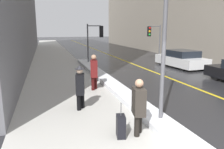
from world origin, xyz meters
The scene contains 11 objects.
sidewalk_slab centered at (-2.00, 15.00, 0.01)m, with size 4.00×80.00×0.01m.
road_centre_stripe centered at (4.00, 15.00, 0.00)m, with size 0.16×80.00×0.00m.
snow_bank_curb centered at (0.23, 6.77, 0.10)m, with size 0.77×16.49×0.21m.
lamp_post centered at (0.31, 1.41, 3.33)m, with size 0.28×0.28×5.66m.
traffic_light_near centered at (1.19, 13.35, 2.30)m, with size 1.31×0.33×3.21m.
traffic_light_far centered at (6.75, 14.36, 2.30)m, with size 1.31×0.32×3.20m.
pedestrian_with_shoulder_bag centered at (-0.59, 1.01, 0.85)m, with size 0.38×0.73×1.54m.
pedestrian_in_fedora centered at (-1.76, 3.35, 0.87)m, with size 0.38×0.54×1.59m.
pedestrian_trailing centered at (-0.74, 5.73, 0.92)m, with size 0.41×0.59×1.66m.
parked_car_white centered at (6.90, 10.01, 0.60)m, with size 2.15×4.27×1.27m.
rolling_suitcase centered at (-1.09, 1.00, 0.30)m, with size 0.29×0.40×0.95m.
Camera 1 is at (-2.87, -4.00, 2.79)m, focal length 35.00 mm.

